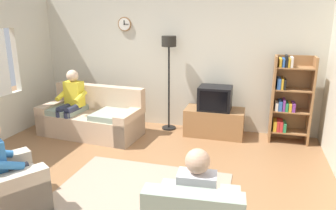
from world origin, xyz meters
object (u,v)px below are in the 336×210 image
Objects in this scene: bookshelf at (288,99)px; person_in_left_armchair at (3,162)px; floor_lamp at (169,57)px; person_in_right_armchair at (197,197)px; tv_stand at (214,122)px; person_on_couch at (71,99)px; tv at (215,98)px; couch at (92,118)px.

bookshelf is 4.57m from person_in_left_armchair.
person_in_right_armchair is at bearing -70.07° from floor_lamp.
tv_stand is 2.75m from person_on_couch.
tv_stand is 0.48m from tv.
bookshelf reaches higher than tv.
tv is at bearing 94.85° from person_in_right_armchair.
tv_stand is 0.89× the size of person_on_couch.
tv_stand is at bearing 94.81° from person_in_right_armchair.
person_in_right_armchair is (2.54, -2.62, 0.29)m from couch.
tv_stand is 1.51m from floor_lamp.
person_on_couch is (-2.62, -0.67, -0.04)m from tv.
tv is 0.32× the size of floor_lamp.
tv_stand is at bearing 90.00° from tv.
floor_lamp is 1.65× the size of person_in_left_armchair.
bookshelf is 2.32m from floor_lamp.
tv reaches higher than tv_stand.
couch is at bearing -169.53° from bookshelf.
bookshelf is 3.43m from person_in_right_armchair.
person_in_left_armchair is at bearing -75.54° from person_on_couch.
couch is 3.28× the size of tv.
floor_lamp is at bearing 172.42° from tv.
person_in_left_armchair is at bearing -123.01° from tv_stand.
person_in_left_armchair is at bearing -83.92° from couch.
bookshelf is 0.85× the size of floor_lamp.
person_on_couch is at bearing -162.59° from couch.
person_on_couch reaches higher than tv.
person_in_right_armchair reaches higher than tv_stand.
floor_lamp reaches higher than tv.
tv_stand is 3.70m from person_in_left_armchair.
person_in_left_armchair is (-2.00, -3.09, 0.35)m from tv_stand.
floor_lamp is at bearing 27.05° from couch.
floor_lamp is 1.65× the size of person_in_right_armchair.
floor_lamp is at bearing 173.91° from tv_stand.
couch reaches higher than tv_stand.
person_in_left_armchair reaches higher than couch.
floor_lamp is 1.49× the size of person_on_couch.
bookshelf is 1.40× the size of person_in_left_armchair.
person_in_left_armchair reaches higher than tv.
tv_stand is at bearing 14.88° from person_on_couch.
person_in_right_armchair is (0.27, -3.20, 0.35)m from tv_stand.
tv is (2.27, 0.56, 0.42)m from couch.
person_in_right_armchair is (1.20, -3.30, -0.85)m from floor_lamp.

